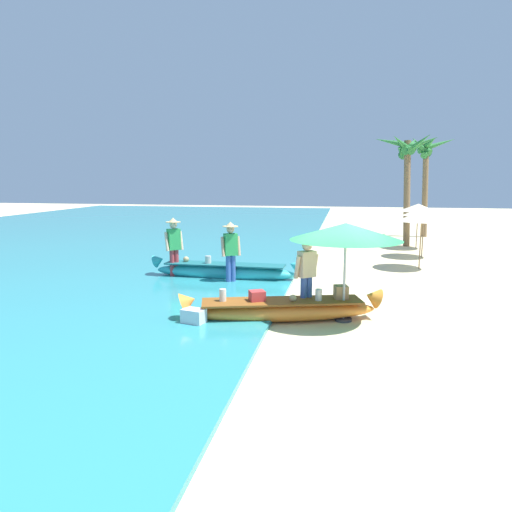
{
  "coord_description": "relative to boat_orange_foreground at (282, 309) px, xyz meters",
  "views": [
    {
      "loc": [
        0.16,
        -10.13,
        3.02
      ],
      "look_at": [
        -2.21,
        2.42,
        0.9
      ],
      "focal_mm": 33.43,
      "sensor_mm": 36.0,
      "label": 1
    }
  ],
  "objects": [
    {
      "name": "parasol_row_2",
      "position": [
        4.26,
        11.4,
        1.49
      ],
      "size": [
        1.6,
        1.6,
        1.91
      ],
      "color": "#8E6B47",
      "rests_on": "ground"
    },
    {
      "name": "ground_plane",
      "position": [
        1.1,
        0.42,
        -0.26
      ],
      "size": [
        80.0,
        80.0,
        0.0
      ],
      "primitive_type": "plane",
      "color": "beige"
    },
    {
      "name": "person_vendor_assistant",
      "position": [
        -3.75,
        3.62,
        0.8
      ],
      "size": [
        0.54,
        0.53,
        1.84
      ],
      "color": "#B2383D",
      "rests_on": "ground"
    },
    {
      "name": "parasol_row_0",
      "position": [
        3.71,
        6.62,
        1.49
      ],
      "size": [
        1.6,
        1.6,
        1.91
      ],
      "color": "#8E6B47",
      "rests_on": "ground"
    },
    {
      "name": "person_vendor_hatted",
      "position": [
        -1.89,
        3.13,
        0.78
      ],
      "size": [
        0.58,
        0.47,
        1.79
      ],
      "color": "#3D5BA8",
      "rests_on": "ground"
    },
    {
      "name": "palm_tree_leaning_seaward",
      "position": [
        5.16,
        15.76,
        3.73
      ],
      "size": [
        2.43,
        2.44,
        5.08
      ],
      "color": "brown",
      "rests_on": "ground"
    },
    {
      "name": "boat_cyan_midground",
      "position": [
        -2.21,
        3.68,
        0.02
      ],
      "size": [
        4.55,
        0.75,
        0.76
      ],
      "color": "#33B2BC",
      "rests_on": "ground"
    },
    {
      "name": "cooler_box",
      "position": [
        -1.71,
        -0.79,
        -0.07
      ],
      "size": [
        0.52,
        0.41,
        0.38
      ],
      "primitive_type": "cube",
      "rotation": [
        0.0,
        0.0,
        -0.25
      ],
      "color": "silver",
      "rests_on": "ground"
    },
    {
      "name": "parasol_row_1",
      "position": [
        4.15,
        9.05,
        1.49
      ],
      "size": [
        1.6,
        1.6,
        1.91
      ],
      "color": "#8E6B47",
      "rests_on": "ground"
    },
    {
      "name": "sea",
      "position": [
        -12.19,
        8.42,
        -0.21
      ],
      "size": [
        24.0,
        56.0,
        0.1
      ],
      "primitive_type": "cube",
      "color": "teal",
      "rests_on": "ground"
    },
    {
      "name": "palm_tree_tall_inland",
      "position": [
        3.79,
        12.08,
        3.7
      ],
      "size": [
        2.73,
        2.73,
        4.91
      ],
      "color": "brown",
      "rests_on": "ground"
    },
    {
      "name": "person_tourist_customer",
      "position": [
        0.47,
        0.36,
        0.7
      ],
      "size": [
        0.54,
        0.5,
        1.69
      ],
      "color": "#3D5BA8",
      "rests_on": "ground"
    },
    {
      "name": "boat_orange_foreground",
      "position": [
        0.0,
        0.0,
        0.0
      ],
      "size": [
        4.29,
        1.8,
        0.73
      ],
      "color": "orange",
      "rests_on": "ground"
    },
    {
      "name": "patio_umbrella_large",
      "position": [
        1.27,
        0.23,
        1.64
      ],
      "size": [
        2.32,
        2.32,
        2.09
      ],
      "color": "#B7B7BC",
      "rests_on": "ground"
    }
  ]
}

